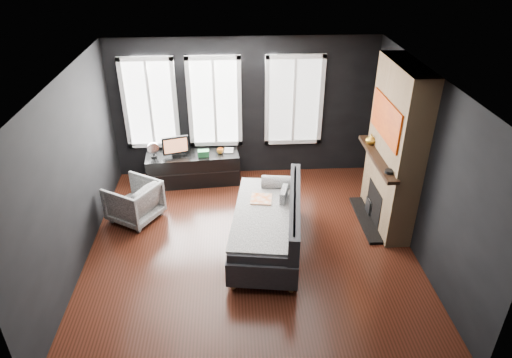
{
  "coord_description": "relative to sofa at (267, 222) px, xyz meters",
  "views": [
    {
      "loc": [
        -0.25,
        -5.7,
        4.46
      ],
      "look_at": [
        0.1,
        0.3,
        1.05
      ],
      "focal_mm": 32.0,
      "sensor_mm": 36.0,
      "label": 1
    }
  ],
  "objects": [
    {
      "name": "floor",
      "position": [
        -0.25,
        -0.0,
        -0.47
      ],
      "size": [
        5.0,
        5.0,
        0.0
      ],
      "primitive_type": "plane",
      "color": "black",
      "rests_on": "ground"
    },
    {
      "name": "ceiling",
      "position": [
        -0.25,
        -0.0,
        2.23
      ],
      "size": [
        5.0,
        5.0,
        0.0
      ],
      "primitive_type": "plane",
      "color": "white",
      "rests_on": "ground"
    },
    {
      "name": "wall_back",
      "position": [
        -0.25,
        2.5,
        0.88
      ],
      "size": [
        5.0,
        0.02,
        2.7
      ],
      "primitive_type": "cube",
      "color": "black",
      "rests_on": "ground"
    },
    {
      "name": "wall_left",
      "position": [
        -2.75,
        -0.0,
        0.88
      ],
      "size": [
        0.02,
        5.0,
        2.7
      ],
      "primitive_type": "cube",
      "color": "black",
      "rests_on": "ground"
    },
    {
      "name": "wall_right",
      "position": [
        2.25,
        -0.0,
        0.88
      ],
      "size": [
        0.02,
        5.0,
        2.7
      ],
      "primitive_type": "cube",
      "color": "black",
      "rests_on": "ground"
    },
    {
      "name": "windows",
      "position": [
        -0.7,
        2.46,
        1.91
      ],
      "size": [
        4.0,
        0.16,
        1.76
      ],
      "primitive_type": null,
      "color": "white",
      "rests_on": "wall_back"
    },
    {
      "name": "fireplace",
      "position": [
        2.05,
        0.6,
        0.88
      ],
      "size": [
        0.7,
        1.62,
        2.7
      ],
      "primitive_type": null,
      "color": "#93724C",
      "rests_on": "floor"
    },
    {
      "name": "sofa",
      "position": [
        0.0,
        0.0,
        0.0
      ],
      "size": [
        1.39,
        2.31,
        0.94
      ],
      "primitive_type": null,
      "rotation": [
        0.0,
        0.0,
        -0.14
      ],
      "color": "#272729",
      "rests_on": "floor"
    },
    {
      "name": "stripe_pillow",
      "position": [
        0.29,
        0.32,
        0.21
      ],
      "size": [
        0.17,
        0.35,
        0.35
      ],
      "primitive_type": "cube",
      "rotation": [
        0.0,
        0.0,
        -0.27
      ],
      "color": "gray",
      "rests_on": "sofa"
    },
    {
      "name": "armchair",
      "position": [
        -2.17,
        0.9,
        -0.09
      ],
      "size": [
        0.98,
        0.99,
        0.76
      ],
      "primitive_type": "imported",
      "rotation": [
        0.0,
        0.0,
        -2.12
      ],
      "color": "white",
      "rests_on": "floor"
    },
    {
      "name": "media_console",
      "position": [
        -1.25,
        2.1,
        -0.17
      ],
      "size": [
        1.79,
        0.69,
        0.6
      ],
      "primitive_type": null,
      "rotation": [
        0.0,
        0.0,
        0.08
      ],
      "color": "black",
      "rests_on": "floor"
    },
    {
      "name": "monitor",
      "position": [
        -1.55,
        2.06,
        0.36
      ],
      "size": [
        0.51,
        0.25,
        0.45
      ],
      "primitive_type": null,
      "rotation": [
        0.0,
        0.0,
        0.29
      ],
      "color": "black",
      "rests_on": "media_console"
    },
    {
      "name": "desk_fan",
      "position": [
        -1.96,
        2.03,
        0.29
      ],
      "size": [
        0.27,
        0.27,
        0.31
      ],
      "primitive_type": null,
      "rotation": [
        0.0,
        0.0,
        0.27
      ],
      "color": "#A2A2A2",
      "rests_on": "media_console"
    },
    {
      "name": "mug",
      "position": [
        -0.72,
        2.13,
        0.19
      ],
      "size": [
        0.14,
        0.11,
        0.12
      ],
      "primitive_type": "imported",
      "rotation": [
        0.0,
        0.0,
        0.14
      ],
      "color": "orange",
      "rests_on": "media_console"
    },
    {
      "name": "book",
      "position": [
        -0.65,
        2.23,
        0.25
      ],
      "size": [
        0.17,
        0.03,
        0.24
      ],
      "primitive_type": "imported",
      "rotation": [
        0.0,
        0.0,
        -0.06
      ],
      "color": "#B5A591",
      "rests_on": "media_console"
    },
    {
      "name": "storage_box",
      "position": [
        -1.04,
        2.03,
        0.19
      ],
      "size": [
        0.22,
        0.14,
        0.11
      ],
      "primitive_type": "cube",
      "rotation": [
        0.0,
        0.0,
        0.05
      ],
      "color": "#256B39",
      "rests_on": "media_console"
    },
    {
      "name": "mantel_vase",
      "position": [
        1.8,
        1.05,
        0.85
      ],
      "size": [
        0.22,
        0.23,
        0.17
      ],
      "primitive_type": "imported",
      "rotation": [
        0.0,
        0.0,
        -0.33
      ],
      "color": "gold",
      "rests_on": "fireplace"
    },
    {
      "name": "mantel_clock",
      "position": [
        1.8,
        0.05,
        0.78
      ],
      "size": [
        0.18,
        0.18,
        0.04
      ],
      "primitive_type": "cylinder",
      "rotation": [
        0.0,
        0.0,
        0.42
      ],
      "color": "black",
      "rests_on": "fireplace"
    }
  ]
}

